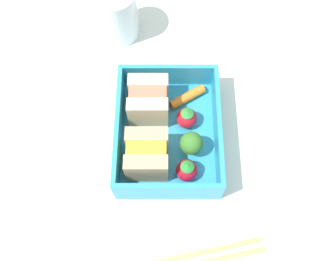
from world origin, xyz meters
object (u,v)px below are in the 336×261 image
Objects in this scene: strawberry_far_left at (187,170)px; broccoli_floret at (191,144)px; chopstick_pair at (185,261)px; strawberry_left at (187,118)px; carrot_stick_far_left at (187,97)px; sandwich_center_left at (148,101)px; sandwich_left at (147,155)px; drinking_glass at (116,14)px.

strawberry_far_left is 3.50cm from broccoli_floret.
chopstick_pair is at bearing 178.20° from strawberry_far_left.
strawberry_far_left is at bearing 178.84° from strawberry_left.
strawberry_left reaches higher than carrot_stick_far_left.
carrot_stick_far_left is (3.79, -0.20, -0.89)cm from strawberry_left.
sandwich_center_left is 21.42cm from chopstick_pair.
sandwich_center_left is at bearing 42.37° from broccoli_floret.
strawberry_far_left reaches higher than chopstick_pair.
strawberry_far_left is 11.25cm from chopstick_pair.
sandwich_left and sandwich_center_left have the same top height.
sandwich_left is 5.96cm from broccoli_floret.
chopstick_pair is (-10.98, 0.34, -2.42)cm from strawberry_far_left.
carrot_stick_far_left is at bearing -72.33° from sandwich_center_left.
sandwich_center_left is 6.09cm from carrot_stick_far_left.
broccoli_floret is 1.22× the size of strawberry_left.
strawberry_far_left reaches higher than carrot_stick_far_left.
drinking_glass is at bearing 22.84° from strawberry_far_left.
strawberry_left is 0.64× the size of carrot_stick_far_left.
sandwich_center_left is 15.88cm from drinking_glass.
sandwich_left reaches higher than broccoli_floret.
strawberry_far_left is 0.82× the size of broccoli_floret.
drinking_glass reaches higher than carrot_stick_far_left.
drinking_glass is at bearing 12.85° from sandwich_left.
sandwich_center_left reaches higher than carrot_stick_far_left.
drinking_glass reaches higher than sandwich_center_left.
carrot_stick_far_left is (1.75, -5.49, -1.96)cm from sandwich_center_left.
sandwich_left is at bearing 20.70° from chopstick_pair.
chopstick_pair is (-20.58, -4.80, -3.48)cm from sandwich_center_left.
carrot_stick_far_left is at bearing -1.78° from chopstick_pair.
sandwich_center_left is at bearing 13.12° from chopstick_pair.
carrot_stick_far_left is 17.19cm from drinking_glass.
drinking_glass is (35.57, 10.01, 3.84)cm from chopstick_pair.
sandwich_left reaches higher than strawberry_far_left.
drinking_glass is at bearing 19.19° from sandwich_center_left.
broccoli_floret reaches higher than strawberry_far_left.
sandwich_left is 0.28× the size of chopstick_pair.
broccoli_floret is (3.30, -0.61, 1.00)cm from strawberry_far_left.
chopstick_pair is at bearing 178.22° from carrot_stick_far_left.
strawberry_left is at bearing -1.16° from strawberry_far_left.
strawberry_far_left is at bearing -157.16° from drinking_glass.
drinking_glass is at bearing 15.72° from chopstick_pair.
strawberry_left is (7.55, -0.15, -0.00)cm from strawberry_far_left.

